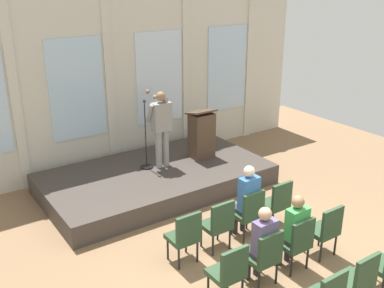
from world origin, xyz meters
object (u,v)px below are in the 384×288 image
Objects in this scene: audience_r0_c2 at (247,198)px; speaker at (161,124)px; chair_r0_c2 at (249,211)px; chair_r0_c1 at (219,222)px; mic_stand at (146,153)px; chair_r2_c2 at (358,279)px; chair_r0_c0 at (185,235)px; chair_r1_c1 at (265,255)px; audience_r1_c2 at (294,228)px; chair_r1_c3 at (326,228)px; audience_r1_c1 at (262,241)px; chair_r0_c3 at (277,201)px; chair_r1_c2 at (297,241)px; chair_r1_c0 at (229,270)px; lectern at (202,134)px.

speaker is at bearing 92.55° from audience_r0_c2.
audience_r0_c2 is at bearing 90.00° from chair_r0_c2.
chair_r0_c2 is (0.68, 0.00, 0.00)m from chair_r0_c1.
mic_stand is 2.94m from chair_r0_c1.
mic_stand is at bearing 161.04° from speaker.
chair_r0_c0 is at bearing 120.80° from chair_r2_c2.
chair_r1_c1 is 0.72× the size of audience_r1_c2.
chair_r0_c0 is at bearing 150.78° from chair_r1_c3.
speaker is at bearing 101.45° from chair_r1_c3.
audience_r1_c1 is 1.41m from chair_r2_c2.
speaker is 3.96m from audience_r1_c1.
chair_r0_c2 is 0.72× the size of audience_r1_c1.
chair_r0_c3 and chair_r1_c2 have the same top height.
chair_r0_c2 is at bearing 39.99° from chair_r1_c0.
chair_r0_c2 is at bearing 120.80° from chair_r1_c3.
chair_r0_c1 is 1.27m from audience_r1_c2.
audience_r1_c1 is at bearing 119.06° from chair_r2_c2.
audience_r1_c1 is 1.39× the size of chair_r1_c3.
audience_r0_c2 is (0.68, 0.08, 0.23)m from chair_r0_c1.
chair_r1_c0 is at bearing 180.00° from chair_r1_c3.
chair_r0_c0 is 1.00× the size of chair_r0_c1.
chair_r2_c2 is at bearing -73.41° from chair_r0_c1.
chair_r0_c1 and chair_r0_c2 have the same top height.
chair_r1_c3 is (0.68, -1.21, -0.23)m from audience_r0_c2.
chair_r1_c1 is at bearing -98.02° from speaker.
chair_r1_c1 is at bearing -119.15° from audience_r0_c2.
audience_r0_c2 is 1.48× the size of chair_r1_c3.
chair_r0_c1 is (-0.23, -2.92, -0.24)m from mic_stand.
audience_r0_c2 is 1.13m from audience_r1_c2.
mic_stand is (-0.33, 0.11, -0.66)m from speaker.
chair_r1_c1 is (-1.35, -1.14, 0.00)m from chair_r0_c3.
mic_stand reaches higher than audience_r1_c2.
chair_r1_c2 is at bearing -120.80° from chair_r0_c3.
chair_r1_c1 is 0.68m from chair_r1_c2.
audience_r0_c2 is at bearing 60.85° from chair_r1_c1.
audience_r1_c1 is at bearing 176.53° from chair_r1_c3.
audience_r1_c2 is at bearing -122.73° from chair_r0_c3.
chair_r0_c2 and chair_r1_c1 have the same top height.
chair_r0_c0 is at bearing 140.01° from chair_r1_c2.
speaker reaches higher than chair_r1_c2.
audience_r0_c2 is at bearing 173.43° from chair_r0_c3.
mic_stand reaches higher than chair_r0_c1.
lectern is at bearing 67.24° from audience_r1_c1.
mic_stand is 1.19× the size of audience_r1_c1.
chair_r0_c1 is 0.72× the size of audience_r1_c1.
chair_r0_c0 is 0.68m from chair_r0_c1.
speaker is 2.95m from chair_r0_c2.
mic_stand reaches higher than chair_r1_c3.
chair_r0_c2 is at bearing -87.53° from speaker.
chair_r0_c0 is at bearing 180.00° from chair_r0_c2.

